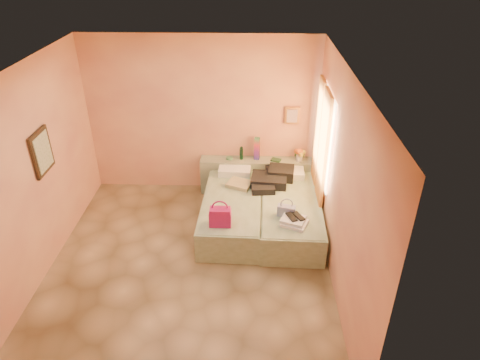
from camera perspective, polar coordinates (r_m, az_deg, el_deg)
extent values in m
plane|color=tan|center=(6.34, -6.70, -11.25)|extent=(4.50, 4.50, 0.00)
cube|color=#FEC187|center=(7.52, -5.05, 8.44)|extent=(4.00, 0.02, 2.80)
cube|color=#FEC187|center=(6.16, -26.25, 0.04)|extent=(0.02, 4.50, 2.80)
cube|color=#FEC187|center=(5.56, 13.23, -0.59)|extent=(0.02, 4.50, 2.80)
cube|color=silver|center=(4.96, -8.65, 13.80)|extent=(4.00, 4.50, 0.02)
cube|color=beige|center=(6.61, 11.34, 5.71)|extent=(0.02, 1.10, 1.40)
cube|color=orange|center=(6.62, 10.88, 2.42)|extent=(0.05, 0.55, 2.20)
cube|color=orange|center=(7.15, 10.24, 4.66)|extent=(0.05, 0.45, 2.20)
cube|color=black|center=(6.37, -24.94, 3.40)|extent=(0.04, 0.50, 0.60)
cube|color=#BA803E|center=(7.46, 6.95, 8.54)|extent=(0.25, 0.04, 0.30)
cube|color=#93A083|center=(7.81, 2.31, 0.62)|extent=(2.05, 0.30, 0.65)
cube|color=#AAC19B|center=(6.96, -0.97, -4.14)|extent=(0.96, 2.03, 0.50)
cube|color=#AAC19B|center=(6.93, 6.69, -4.52)|extent=(0.96, 2.03, 0.50)
cylinder|color=#153B25|center=(7.61, 0.18, 3.59)|extent=(0.07, 0.07, 0.23)
cube|color=#B71663|center=(7.59, 2.27, 4.22)|extent=(0.11, 0.11, 0.41)
cylinder|color=#4C8B5E|center=(7.66, -1.42, 2.92)|extent=(0.15, 0.15, 0.03)
cube|color=#26482D|center=(7.63, 4.81, 2.68)|extent=(0.20, 0.18, 0.03)
cube|color=silver|center=(7.61, 7.96, 3.48)|extent=(0.24, 0.24, 0.28)
cube|color=#B71663|center=(6.15, -2.65, -4.86)|extent=(0.31, 0.18, 0.29)
cube|color=tan|center=(7.12, -0.06, -0.55)|extent=(0.47, 0.43, 0.07)
cube|color=black|center=(7.16, 4.33, 0.13)|extent=(0.68, 0.68, 0.19)
cube|color=#3F5098|center=(6.40, 6.19, -4.11)|extent=(0.28, 0.17, 0.17)
cube|color=white|center=(6.25, 7.29, -5.54)|extent=(0.44, 0.41, 0.10)
cube|color=black|center=(6.24, 7.36, -4.89)|extent=(0.24, 0.27, 0.02)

